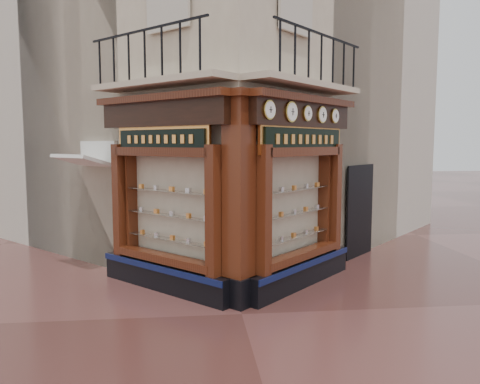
{
  "coord_description": "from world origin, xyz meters",
  "views": [
    {
      "loc": [
        -0.87,
        -7.97,
        3.02
      ],
      "look_at": [
        0.18,
        2.0,
        1.97
      ],
      "focal_mm": 35.0,
      "sensor_mm": 36.0,
      "label": 1
    }
  ],
  "objects": [
    {
      "name": "corner_pilaster",
      "position": [
        0.0,
        0.5,
        1.95
      ],
      "size": [
        0.85,
        0.85,
        3.98
      ],
      "rotation": [
        0.0,
        0.0,
        0.79
      ],
      "color": "black",
      "rests_on": "ground"
    },
    {
      "name": "clock_a",
      "position": [
        0.55,
        0.44,
        3.62
      ],
      "size": [
        0.28,
        0.28,
        0.35
      ],
      "rotation": [
        0.0,
        0.0,
        0.79
      ],
      "color": "gold",
      "rests_on": "ground"
    },
    {
      "name": "ground",
      "position": [
        0.0,
        0.0,
        0.0
      ],
      "size": [
        80.0,
        80.0,
        0.0
      ],
      "primitive_type": "plane",
      "color": "#482521",
      "rests_on": "ground"
    },
    {
      "name": "clock_d",
      "position": [
        1.91,
        1.8,
        3.62
      ],
      "size": [
        0.29,
        0.29,
        0.35
      ],
      "rotation": [
        0.0,
        0.0,
        0.79
      ],
      "color": "gold",
      "rests_on": "ground"
    },
    {
      "name": "shopfront_right",
      "position": [
        1.41,
        1.57,
        1.98
      ],
      "size": [
        2.86,
        2.86,
        3.98
      ],
      "rotation": [
        0.0,
        0.0,
        0.79
      ],
      "color": "black",
      "rests_on": "ground"
    },
    {
      "name": "shopfront_left",
      "position": [
        -1.41,
        1.57,
        1.98
      ],
      "size": [
        2.86,
        2.86,
        3.98
      ],
      "rotation": [
        0.0,
        0.0,
        2.36
      ],
      "color": "black",
      "rests_on": "ground"
    },
    {
      "name": "signboard_right",
      "position": [
        1.46,
        1.51,
        3.1
      ],
      "size": [
        2.22,
        2.22,
        0.59
      ],
      "rotation": [
        0.0,
        0.0,
        0.79
      ],
      "color": "#F09946",
      "rests_on": "ground"
    },
    {
      "name": "neighbour_left",
      "position": [
        -2.47,
        8.63,
        5.5
      ],
      "size": [
        11.31,
        11.31,
        11.0
      ],
      "primitive_type": "cube",
      "rotation": [
        0.0,
        0.0,
        0.79
      ],
      "color": "#BBAFA3",
      "rests_on": "ground"
    },
    {
      "name": "neighbour_right",
      "position": [
        2.47,
        8.63,
        5.5
      ],
      "size": [
        11.31,
        11.31,
        11.0
      ],
      "primitive_type": "cube",
      "rotation": [
        0.0,
        0.0,
        0.79
      ],
      "color": "#BBAFA3",
      "rests_on": "ground"
    },
    {
      "name": "balcony",
      "position": [
        0.0,
        1.49,
        4.22
      ],
      "size": [
        5.94,
        2.97,
        1.03
      ],
      "color": "beige",
      "rests_on": "ground"
    },
    {
      "name": "clock_b",
      "position": [
        1.06,
        0.96,
        3.62
      ],
      "size": [
        0.32,
        0.32,
        0.4
      ],
      "rotation": [
        0.0,
        0.0,
        0.79
      ],
      "color": "gold",
      "rests_on": "ground"
    },
    {
      "name": "signboard_left",
      "position": [
        -1.46,
        1.51,
        3.1
      ],
      "size": [
        1.92,
        1.92,
        0.51
      ],
      "rotation": [
        0.0,
        0.0,
        2.36
      ],
      "color": "#F09946",
      "rests_on": "ground"
    },
    {
      "name": "awning",
      "position": [
        -3.38,
        3.17,
        0.0
      ],
      "size": [
        1.54,
        1.54,
        0.3
      ],
      "primitive_type": null,
      "rotation": [
        0.28,
        0.0,
        2.36
      ],
      "color": "silver",
      "rests_on": "ground"
    },
    {
      "name": "clock_c",
      "position": [
        1.49,
        1.38,
        3.62
      ],
      "size": [
        0.26,
        0.26,
        0.31
      ],
      "rotation": [
        0.0,
        0.0,
        0.79
      ],
      "color": "gold",
      "rests_on": "ground"
    },
    {
      "name": "clock_e",
      "position": [
        2.31,
        2.21,
        3.62
      ],
      "size": [
        0.26,
        0.26,
        0.32
      ],
      "rotation": [
        0.0,
        0.0,
        0.79
      ],
      "color": "gold",
      "rests_on": "ground"
    },
    {
      "name": "main_building",
      "position": [
        0.0,
        6.16,
        6.0
      ],
      "size": [
        11.31,
        11.31,
        12.0
      ],
      "primitive_type": "cube",
      "rotation": [
        0.0,
        0.0,
        0.79
      ],
      "color": "beige",
      "rests_on": "ground"
    }
  ]
}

